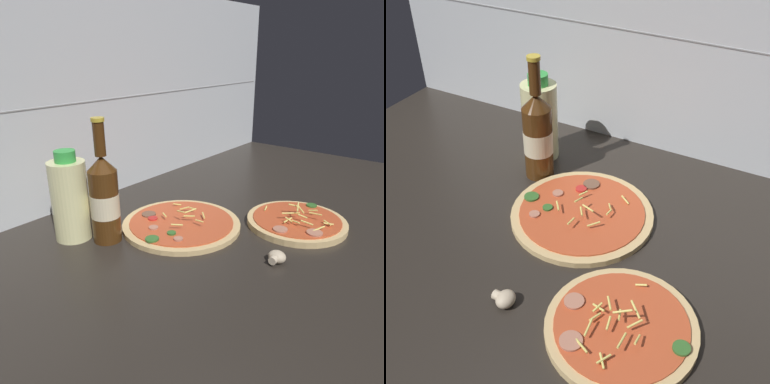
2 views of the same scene
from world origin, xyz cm
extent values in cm
cube|color=#28231E|center=(0.00, 0.00, 1.25)|extent=(160.00, 90.00, 2.50)
cube|color=silver|center=(0.00, 45.50, 30.00)|extent=(160.00, 1.00, 60.00)
cube|color=gray|center=(0.00, 44.95, 30.00)|extent=(156.80, 0.16, 0.30)
cylinder|color=tan|center=(8.51, -8.40, 3.26)|extent=(24.08, 24.08, 1.52)
cylinder|color=#C14C28|center=(8.51, -8.40, 4.17)|extent=(21.19, 21.19, 0.30)
cylinder|color=#B7755B|center=(-0.19, -8.12, 4.52)|extent=(3.33, 3.33, 0.40)
cylinder|color=#336628|center=(18.09, -8.35, 4.52)|extent=(2.71, 2.71, 0.40)
cylinder|color=#B7755B|center=(3.19, -14.96, 4.52)|extent=(3.60, 3.60, 0.40)
cylinder|color=#EADB6B|center=(9.96, -6.76, 6.81)|extent=(2.54, 2.23, 1.21)
cylinder|color=#EADB6B|center=(4.30, -7.90, 5.19)|extent=(2.56, 1.22, 0.94)
cylinder|color=#EADB6B|center=(4.20, -8.14, 5.46)|extent=(0.98, 2.08, 0.69)
cylinder|color=#EADB6B|center=(4.60, -9.81, 5.20)|extent=(1.14, 2.28, 0.56)
cylinder|color=#EADB6B|center=(4.75, -12.40, 5.68)|extent=(0.61, 2.95, 0.73)
cylinder|color=#EADB6B|center=(8.97, -15.72, 5.08)|extent=(1.54, 2.32, 0.47)
cylinder|color=#EADB6B|center=(12.09, -10.98, 5.84)|extent=(0.43, 2.22, 0.90)
cylinder|color=#EADB6B|center=(7.14, -10.33, 5.87)|extent=(0.77, 2.31, 0.79)
cylinder|color=#EADB6B|center=(8.31, -0.13, 4.77)|extent=(2.01, 0.78, 0.83)
cylinder|color=#EADB6B|center=(10.18, -12.30, 5.97)|extent=(0.36, 3.07, 0.57)
cylinder|color=#EADB6B|center=(10.67, -8.55, 5.79)|extent=(1.95, 2.29, 0.89)
cylinder|color=#EADB6B|center=(7.95, -8.05, 5.78)|extent=(1.06, 2.29, 0.73)
cylinder|color=#EADB6B|center=(8.51, -8.41, 7.28)|extent=(2.95, 1.40, 1.37)
cylinder|color=#EADB6B|center=(8.84, -16.04, 4.96)|extent=(1.81, 2.09, 0.74)
cylinder|color=#EADB6B|center=(5.76, -7.16, 6.27)|extent=(1.89, 2.56, 0.51)
cylinder|color=#EADB6B|center=(5.09, -15.16, 4.87)|extent=(2.92, 1.98, 0.96)
cylinder|color=tan|center=(-9.81, 13.24, 3.10)|extent=(28.69, 28.69, 1.20)
cylinder|color=#C14C28|center=(-9.81, 13.24, 3.85)|extent=(25.24, 25.24, 0.30)
cylinder|color=#336628|center=(-16.35, 10.72, 4.20)|extent=(2.04, 2.04, 0.40)
cylinder|color=#B7755B|center=(-16.92, 15.83, 4.20)|extent=(2.24, 2.24, 0.40)
cylinder|color=red|center=(-13.32, 19.52, 4.20)|extent=(2.35, 2.35, 0.40)
cylinder|color=brown|center=(-12.15, 22.00, 4.20)|extent=(3.51, 3.51, 0.40)
cylinder|color=#336628|center=(-21.14, 12.21, 4.20)|extent=(3.06, 3.06, 0.40)
cylinder|color=#B7755B|center=(-17.57, 7.69, 4.20)|extent=(2.11, 2.11, 0.40)
cylinder|color=#EADB6B|center=(-5.48, 9.79, 4.98)|extent=(2.11, 2.17, 0.69)
cylinder|color=#EADB6B|center=(-10.44, 12.95, 6.85)|extent=(0.82, 2.41, 0.78)
cylinder|color=#EADB6B|center=(-14.12, 10.99, 5.32)|extent=(1.97, 2.38, 0.51)
cylinder|color=#EADB6B|center=(-3.40, 20.09, 4.49)|extent=(2.29, 1.39, 1.02)
cylinder|color=#EADB6B|center=(-7.85, 11.99, 6.39)|extent=(3.13, 1.65, 0.76)
cylinder|color=#EADB6B|center=(-9.47, 8.03, 5.42)|extent=(0.48, 2.34, 0.53)
cylinder|color=#EADB6B|center=(-9.02, 11.43, 5.55)|extent=(1.79, 2.44, 0.43)
cylinder|color=#EADB6B|center=(-5.08, 16.13, 5.04)|extent=(1.54, 2.35, 1.14)
cylinder|color=#EADB6B|center=(-4.29, 14.09, 5.24)|extent=(0.47, 1.95, 0.51)
cylinder|color=#EADB6B|center=(-11.59, 17.14, 5.20)|extent=(1.28, 2.03, 0.49)
cylinder|color=#47280F|center=(-25.31, 22.15, 10.75)|extent=(6.36, 6.36, 16.49)
cone|color=#47280F|center=(-25.31, 22.15, 20.62)|extent=(6.36, 6.36, 3.25)
cylinder|color=#47280F|center=(-25.31, 22.15, 25.86)|extent=(2.42, 2.42, 7.23)
cylinder|color=gold|center=(-25.31, 22.15, 29.87)|extent=(2.78, 2.78, 0.80)
cylinder|color=beige|center=(-25.31, 22.15, 11.08)|extent=(6.42, 6.42, 5.28)
cylinder|color=beige|center=(-29.23, 29.27, 11.54)|extent=(8.19, 8.19, 18.09)
cylinder|color=green|center=(-29.23, 29.27, 21.82)|extent=(4.50, 4.50, 2.47)
cylinder|color=beige|center=(-11.86, -12.51, 3.79)|extent=(1.66, 1.66, 1.66)
ellipsoid|color=#C6B293|center=(-10.39, -12.51, 3.79)|extent=(3.14, 3.69, 2.58)
camera|label=1|loc=(-73.01, -39.90, 43.15)|focal=35.00mm
camera|label=2|loc=(24.66, -52.75, 65.40)|focal=45.00mm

